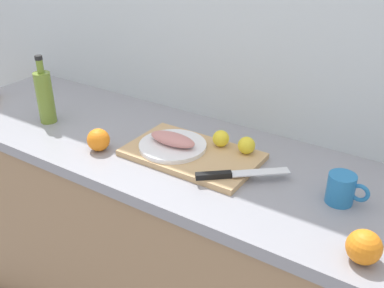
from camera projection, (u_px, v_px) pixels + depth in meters
The scene contains 12 objects.
back_wall at pixel (213, 29), 1.63m from camera, with size 3.20×0.05×2.50m, color silver.
kitchen_counter at pixel (167, 245), 1.76m from camera, with size 2.00×0.60×0.90m.
cutting_board at pixel (192, 154), 1.48m from camera, with size 0.44×0.27×0.02m, color tan.
white_plate at pixel (173, 146), 1.50m from camera, with size 0.23×0.23×0.01m, color white.
fish_fillet at pixel (173, 139), 1.49m from camera, with size 0.17×0.07×0.04m, color tan.
chef_knife at pixel (231, 174), 1.33m from camera, with size 0.24×0.21×0.02m.
lemon_0 at pixel (221, 138), 1.50m from camera, with size 0.06×0.06×0.06m, color yellow.
lemon_1 at pixel (246, 145), 1.46m from camera, with size 0.06×0.06×0.06m, color yellow.
olive_oil_bottle at pixel (45, 96), 1.69m from camera, with size 0.06×0.06×0.27m.
coffee_mug_0 at pixel (342, 189), 1.23m from camera, with size 0.12×0.08×0.09m.
orange_0 at pixel (364, 247), 1.02m from camera, with size 0.08×0.08×0.08m, color orange.
orange_2 at pixel (98, 140), 1.51m from camera, with size 0.08×0.08×0.08m, color orange.
Camera 1 is at (0.83, -1.09, 1.63)m, focal length 41.12 mm.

